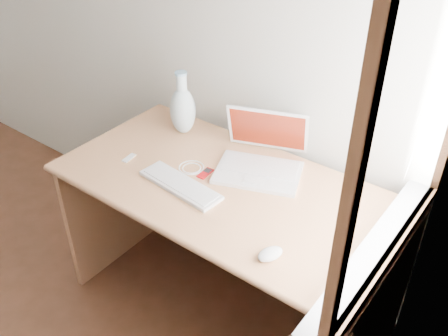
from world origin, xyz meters
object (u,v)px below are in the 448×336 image
Objects in this scene: laptop at (265,159)px; vase at (183,109)px; external_keyboard at (180,185)px; desk at (239,215)px.

vase is (-0.49, 0.03, 0.07)m from laptop.
external_keyboard is (-0.21, -0.31, -0.05)m from laptop.
external_keyboard is 0.46m from vase.
external_keyboard is at bearing -123.74° from desk.
desk is at bearing -17.03° from vase.
desk is at bearing -142.74° from laptop.
external_keyboard is at bearing -51.03° from vase.
external_keyboard reaches higher than desk.
laptop is at bearing -3.85° from vase.
desk is 3.45× the size of laptop.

